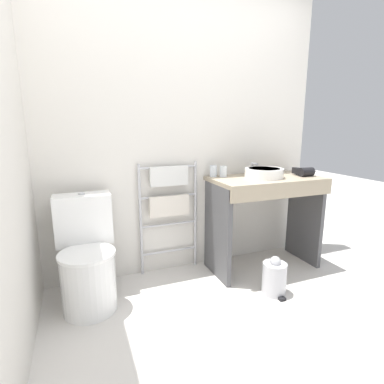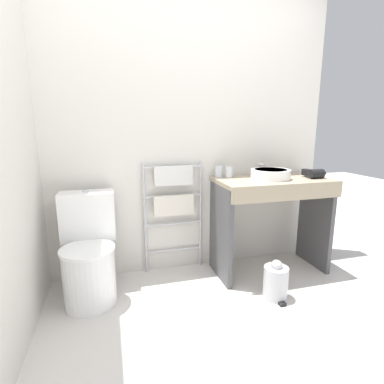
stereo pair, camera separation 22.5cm
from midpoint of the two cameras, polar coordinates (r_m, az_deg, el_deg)
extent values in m
plane|color=silver|center=(1.92, 15.37, -30.97)|extent=(12.00, 12.00, 0.00)
cube|color=silver|center=(2.72, 1.10, 11.06)|extent=(2.65, 0.12, 2.49)
cylinder|color=white|center=(2.38, -16.33, -15.46)|extent=(0.38, 0.38, 0.42)
cylinder|color=white|center=(2.29, -16.67, -10.52)|extent=(0.39, 0.39, 0.02)
cube|color=white|center=(2.48, -16.84, -4.34)|extent=(0.42, 0.19, 0.38)
cylinder|color=silver|center=(2.43, -17.13, 0.12)|extent=(0.05, 0.05, 0.01)
cylinder|color=silver|center=(2.67, -6.56, -5.26)|extent=(0.02, 0.02, 1.00)
cylinder|color=silver|center=(2.79, 3.94, -4.43)|extent=(0.02, 0.02, 1.00)
cylinder|color=silver|center=(2.83, -1.16, -11.06)|extent=(0.51, 0.02, 0.02)
cylinder|color=silver|center=(2.74, -1.18, -6.06)|extent=(0.51, 0.02, 0.02)
cylinder|color=silver|center=(2.67, -1.21, -0.74)|extent=(0.51, 0.02, 0.02)
cylinder|color=silver|center=(2.62, -1.24, 4.80)|extent=(0.51, 0.02, 0.02)
cube|color=silver|center=(2.60, -1.07, 3.10)|extent=(0.34, 0.04, 0.17)
cube|color=silver|center=(2.66, -1.05, -2.58)|extent=(0.36, 0.04, 0.18)
cube|color=gray|center=(2.73, 17.43, 2.07)|extent=(0.99, 0.54, 0.03)
cube|color=gray|center=(2.54, 20.47, -0.45)|extent=(0.99, 0.02, 0.10)
cube|color=#4C4C4F|center=(2.62, 7.96, -7.65)|extent=(0.04, 0.46, 0.83)
cube|color=#4C4C4F|center=(3.11, 24.34, -5.43)|extent=(0.04, 0.46, 0.83)
cylinder|color=white|center=(2.71, 17.06, 3.27)|extent=(0.34, 0.34, 0.08)
cylinder|color=silver|center=(2.70, 17.10, 4.05)|extent=(0.28, 0.28, 0.01)
cylinder|color=silver|center=(2.87, 14.95, 4.22)|extent=(0.02, 0.02, 0.11)
cylinder|color=silver|center=(2.83, 15.46, 5.00)|extent=(0.02, 0.09, 0.02)
cylinder|color=silver|center=(2.70, 7.50, 3.90)|extent=(0.06, 0.06, 0.10)
cylinder|color=silver|center=(2.70, 9.43, 3.79)|extent=(0.07, 0.07, 0.10)
cylinder|color=black|center=(2.87, 24.67, 3.16)|extent=(0.13, 0.08, 0.08)
cone|color=black|center=(2.93, 25.99, 3.20)|extent=(0.05, 0.07, 0.07)
cube|color=black|center=(2.92, 23.15, 3.43)|extent=(0.05, 0.09, 0.06)
cylinder|color=#B7B7BC|center=(2.52, 18.23, -16.16)|extent=(0.19, 0.19, 0.26)
sphere|color=#B7B7BC|center=(2.45, 18.47, -13.17)|extent=(0.08, 0.08, 0.08)
cube|color=black|center=(2.50, 19.51, -19.57)|extent=(0.05, 0.04, 0.02)
camera|label=1|loc=(0.11, -87.14, 0.62)|focal=28.00mm
camera|label=2|loc=(0.11, 92.86, -0.62)|focal=28.00mm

